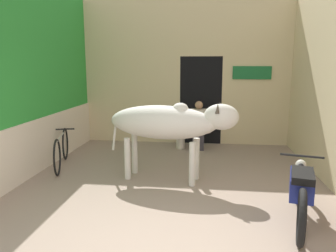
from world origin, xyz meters
TOP-DOWN VIEW (x-y plane):
  - wall_left_shopfront at (-2.70, 2.68)m, footprint 0.25×5.39m
  - wall_back_with_doorway at (0.14, 5.63)m, footprint 5.22×0.93m
  - cow at (-0.08, 2.55)m, footprint 2.33×0.93m
  - motorcycle_near at (1.80, 1.18)m, footprint 0.66×1.85m
  - bicycle at (-2.31, 3.05)m, footprint 0.60×1.69m
  - shopkeeper_seated at (0.37, 4.79)m, footprint 0.39×0.33m
  - plastic_stool at (-0.06, 4.79)m, footprint 0.30×0.30m

SIDE VIEW (x-z plane):
  - plastic_stool at x=-0.06m, z-range 0.02..0.43m
  - bicycle at x=-2.31m, z-range 0.00..0.70m
  - motorcycle_near at x=1.80m, z-range 0.05..0.83m
  - shopkeeper_seated at x=0.37m, z-range 0.02..1.19m
  - cow at x=-0.08m, z-range 0.31..1.75m
  - wall_back_with_doorway at x=0.14m, z-range -0.23..3.41m
  - wall_left_shopfront at x=-2.70m, z-range -0.06..3.58m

